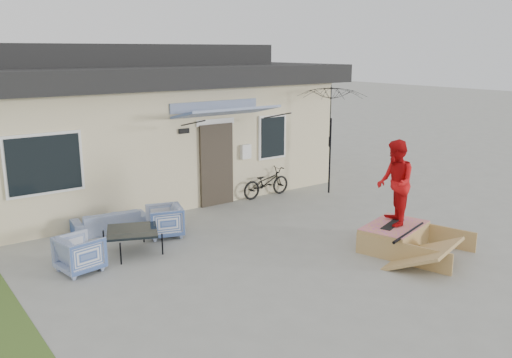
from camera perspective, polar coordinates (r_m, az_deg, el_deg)
ground at (r=9.98m, az=4.79°, el=-9.49°), size 90.00×90.00×0.00m
house at (r=16.20m, az=-14.02°, el=6.22°), size 10.80×8.49×4.10m
loveseat at (r=12.23m, az=-15.32°, el=-3.99°), size 1.65×0.67×0.63m
armchair_left at (r=10.23m, az=-18.25°, el=-7.37°), size 0.78×0.82×0.73m
armchair_right at (r=11.65m, az=-9.70°, el=-4.28°), size 0.85×0.88×0.74m
coffee_table at (r=10.88m, az=-12.98°, el=-6.48°), size 1.25×1.25×0.47m
bicycle at (r=14.53m, az=1.08°, el=-0.02°), size 1.54×0.58×0.97m
patio_umbrella at (r=14.82m, az=7.95°, el=5.09°), size 2.31×2.21×2.20m
skate_ramp at (r=11.23m, az=14.47°, el=-5.94°), size 1.88×2.20×0.47m
skateboard at (r=11.16m, az=14.32°, el=-4.63°), size 0.85×0.47×0.05m
skater at (r=10.93m, az=14.59°, el=-0.23°), size 1.02×1.06×1.71m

